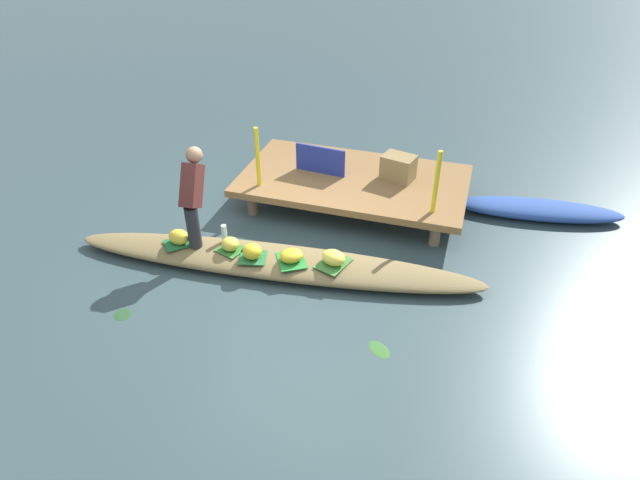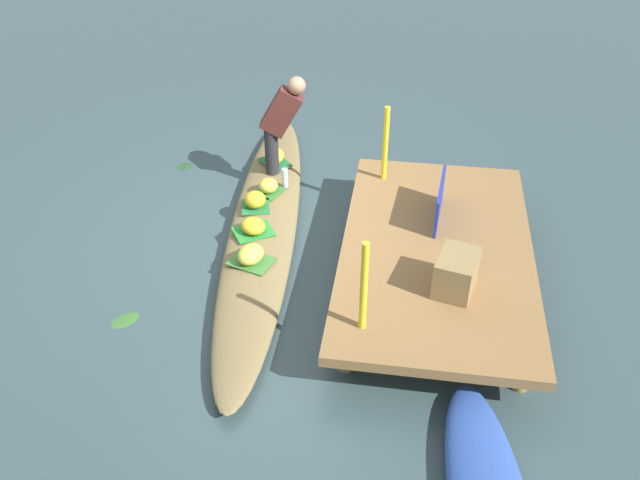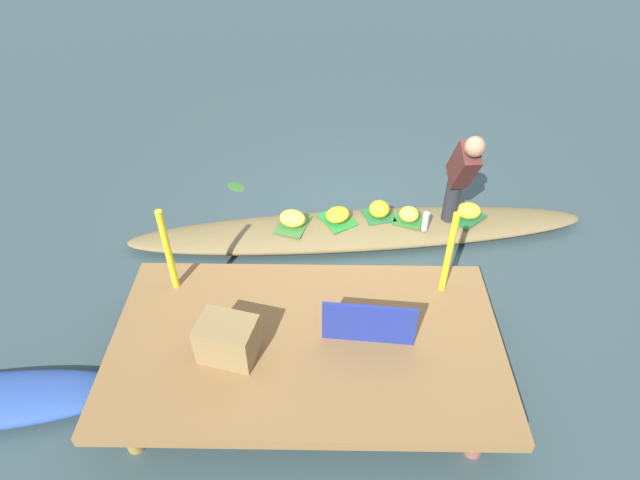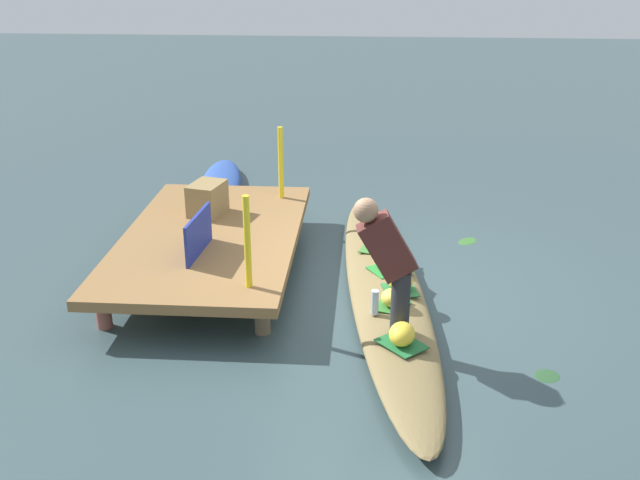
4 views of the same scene
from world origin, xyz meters
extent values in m
plane|color=#34484C|center=(0.00, 0.00, 0.00)|extent=(40.00, 40.00, 0.00)
cube|color=olive|center=(0.52, 1.82, 0.36)|extent=(3.20, 1.80, 0.10)
cylinder|color=brown|center=(-0.76, 1.10, 0.16)|extent=(0.14, 0.14, 0.31)
cylinder|color=#80694F|center=(1.80, 1.10, 0.16)|extent=(0.14, 0.14, 0.31)
cylinder|color=#8F4F46|center=(-0.76, 2.54, 0.16)|extent=(0.14, 0.14, 0.31)
cylinder|color=olive|center=(1.80, 2.54, 0.16)|extent=(0.14, 0.14, 0.31)
ellipsoid|color=olive|center=(0.00, 0.00, 0.10)|extent=(5.15, 1.23, 0.20)
cube|color=#31732D|center=(-0.54, -0.06, 0.20)|extent=(0.38, 0.36, 0.01)
ellipsoid|color=yellow|center=(-0.54, -0.06, 0.28)|extent=(0.29, 0.28, 0.16)
cube|color=#288532|center=(0.24, -0.05, 0.20)|extent=(0.47, 0.50, 0.01)
ellipsoid|color=gold|center=(0.24, -0.05, 0.27)|extent=(0.37, 0.37, 0.14)
cube|color=#3C7632|center=(0.74, 0.04, 0.20)|extent=(0.42, 0.48, 0.01)
ellipsoid|color=#EFD94A|center=(0.74, 0.04, 0.29)|extent=(0.35, 0.32, 0.17)
cube|color=#206734|center=(-1.21, -0.12, 0.20)|extent=(0.46, 0.46, 0.01)
ellipsoid|color=yellow|center=(-1.21, -0.12, 0.29)|extent=(0.30, 0.25, 0.18)
cube|color=#256B35|center=(-0.22, -0.13, 0.20)|extent=(0.38, 0.37, 0.01)
ellipsoid|color=gold|center=(-0.22, -0.13, 0.29)|extent=(0.32, 0.32, 0.18)
cylinder|color=#28282D|center=(-0.99, -0.10, 0.47)|extent=(0.16, 0.16, 0.55)
cube|color=#502320|center=(-1.01, 0.02, 0.97)|extent=(0.23, 0.52, 0.59)
sphere|color=#9E7556|center=(-1.03, 0.20, 1.29)|extent=(0.20, 0.20, 0.20)
cylinder|color=silver|center=(-0.70, 0.10, 0.31)|extent=(0.07, 0.07, 0.22)
cube|color=navy|center=(0.02, 1.82, 0.62)|extent=(0.74, 0.10, 0.40)
cylinder|color=yellow|center=(-0.68, 1.22, 0.84)|extent=(0.06, 0.06, 0.85)
cylinder|color=yellow|center=(1.72, 1.22, 0.84)|extent=(0.06, 0.06, 0.85)
cube|color=olive|center=(1.13, 1.97, 0.59)|extent=(0.50, 0.42, 0.35)
ellipsoid|color=#254928|center=(-1.29, -1.29, 0.00)|extent=(0.29, 0.29, 0.01)
ellipsoid|color=#35682B|center=(1.52, -0.97, 0.00)|extent=(0.32, 0.31, 0.01)
camera|label=1|loc=(2.12, -4.92, 4.07)|focal=30.55mm
camera|label=2|loc=(5.80, 1.48, 4.24)|focal=38.03mm
camera|label=3|loc=(0.37, 4.58, 3.82)|focal=29.64mm
camera|label=4|loc=(-6.50, 0.17, 3.29)|focal=41.60mm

